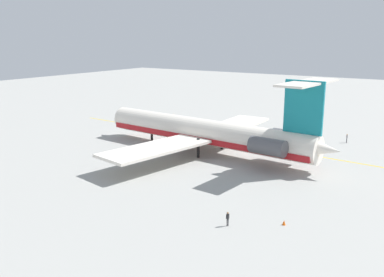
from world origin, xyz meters
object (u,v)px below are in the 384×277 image
safety_cone_tail (284,223)px  ground_crew_near_nose (347,137)px  ground_crew_near_tail (228,217)px  ground_crew_portside (174,116)px  main_jetliner (210,132)px  safety_cone_wingtip (175,118)px  safety_cone_nose (164,119)px

safety_cone_tail → ground_crew_near_nose: bearing=-85.1°
ground_crew_near_tail → ground_crew_portside: (39.86, -45.14, 0.08)m
ground_crew_portside → safety_cone_tail: 61.14m
main_jetliner → safety_cone_tail: size_ratio=88.05×
ground_crew_portside → main_jetliner: bearing=30.0°
ground_crew_near_nose → safety_cone_tail: bearing=98.1°
ground_crew_near_nose → safety_cone_wingtip: size_ratio=3.21×
safety_cone_nose → safety_cone_tail: (-47.79, 41.16, 0.00)m
safety_cone_nose → safety_cone_wingtip: 3.18m
safety_cone_nose → ground_crew_near_nose: bearing=-178.5°
ground_crew_near_nose → safety_cone_nose: bearing=4.7°
ground_crew_near_tail → ground_crew_portside: ground_crew_portside is taller
ground_crew_near_nose → safety_cone_wingtip: 42.93m
safety_cone_nose → safety_cone_tail: size_ratio=1.00×
main_jetliner → ground_crew_portside: size_ratio=26.89×
safety_cone_tail → safety_cone_wingtip: bearing=-43.5°
ground_crew_portside → safety_cone_nose: bearing=-102.6°
main_jetliner → ground_crew_near_tail: (-17.04, 24.64, -2.79)m
safety_cone_wingtip → safety_cone_tail: bearing=136.5°
safety_cone_wingtip → safety_cone_tail: size_ratio=1.00×
ground_crew_portside → safety_cone_tail: size_ratio=3.27×
main_jetliner → safety_cone_nose: (25.65, -20.22, -3.57)m
ground_crew_near_tail → safety_cone_tail: 6.35m
ground_crew_portside → safety_cone_tail: bearing=29.2°
safety_cone_tail → ground_crew_portside: bearing=-42.7°
ground_crew_near_nose → ground_crew_near_tail: (1.46, 46.02, -0.06)m
safety_cone_nose → safety_cone_wingtip: size_ratio=1.00×
ground_crew_near_nose → ground_crew_near_tail: ground_crew_near_nose is taller
main_jetliner → ground_crew_near_tail: bearing=129.4°
main_jetliner → safety_cone_tail: main_jetliner is taller
safety_cone_nose → safety_cone_wingtip: (-1.27, -2.91, 0.00)m
ground_crew_near_nose → ground_crew_near_tail: size_ratio=1.06×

